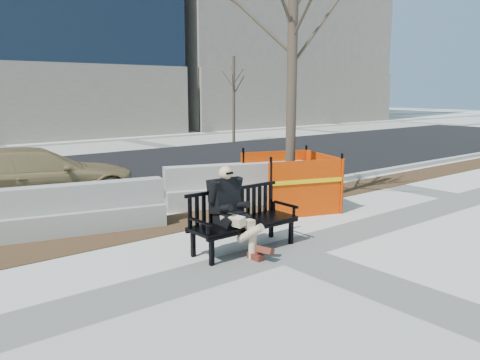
# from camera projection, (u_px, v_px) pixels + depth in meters

# --- Properties ---
(ground) EXTENTS (120.00, 120.00, 0.00)m
(ground) POSITION_uv_depth(u_px,v_px,m) (285.00, 251.00, 8.01)
(ground) COLOR beige
(ground) RESTS_ON ground
(mulch_strip) EXTENTS (40.00, 1.20, 0.02)m
(mulch_strip) POSITION_uv_depth(u_px,v_px,m) (196.00, 219.00, 9.99)
(mulch_strip) COLOR #47301C
(mulch_strip) RESTS_ON ground
(asphalt_street) EXTENTS (60.00, 10.40, 0.01)m
(asphalt_street) POSITION_uv_depth(u_px,v_px,m) (82.00, 177.00, 14.73)
(asphalt_street) COLOR black
(asphalt_street) RESTS_ON ground
(curb) EXTENTS (60.00, 0.25, 0.12)m
(curb) POSITION_uv_depth(u_px,v_px,m) (172.00, 208.00, 10.71)
(curb) COLOR #9E9B93
(curb) RESTS_ON ground
(bench) EXTENTS (1.93, 0.69, 1.03)m
(bench) POSITION_uv_depth(u_px,v_px,m) (244.00, 250.00, 8.07)
(bench) COLOR black
(bench) RESTS_ON ground
(seated_man) EXTENTS (0.60, 1.00, 1.40)m
(seated_man) POSITION_uv_depth(u_px,v_px,m) (230.00, 252.00, 7.94)
(seated_man) COLOR black
(seated_man) RESTS_ON ground
(tree_fence) EXTENTS (3.32, 3.32, 6.51)m
(tree_fence) POSITION_uv_depth(u_px,v_px,m) (289.00, 208.00, 10.94)
(tree_fence) COLOR #FF3700
(tree_fence) RESTS_ON ground
(sedan) EXTENTS (4.80, 2.42, 1.34)m
(sedan) POSITION_uv_depth(u_px,v_px,m) (38.00, 205.00, 11.22)
(sedan) COLOR #9C8152
(sedan) RESTS_ON ground
(jersey_barrier_left) EXTENTS (3.30, 1.40, 0.93)m
(jersey_barrier_left) POSITION_uv_depth(u_px,v_px,m) (78.00, 232.00, 9.06)
(jersey_barrier_left) COLOR gray
(jersey_barrier_left) RESTS_ON ground
(jersey_barrier_right) EXTENTS (3.39, 1.78, 0.96)m
(jersey_barrier_right) POSITION_uv_depth(u_px,v_px,m) (237.00, 204.00, 11.28)
(jersey_barrier_right) COLOR #A19F96
(jersey_barrier_right) RESTS_ON ground
(far_tree_right) EXTENTS (2.23, 2.23, 4.61)m
(far_tree_right) POSITION_uv_depth(u_px,v_px,m) (234.00, 142.00, 24.84)
(far_tree_right) COLOR #4A3E2F
(far_tree_right) RESTS_ON ground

